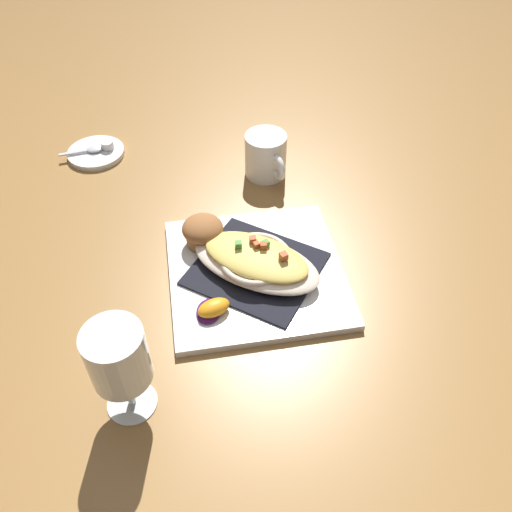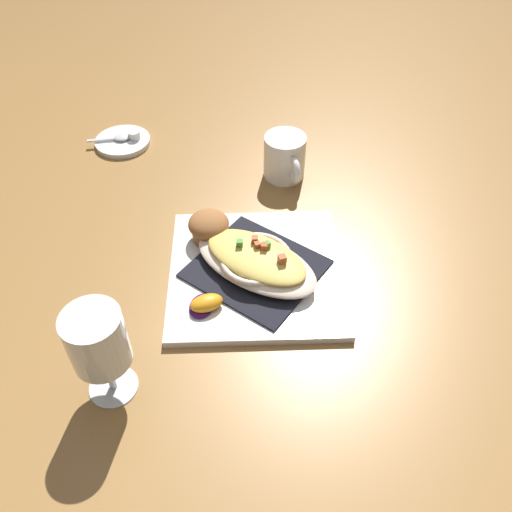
# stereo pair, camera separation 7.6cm
# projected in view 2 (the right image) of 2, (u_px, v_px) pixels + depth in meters

# --- Properties ---
(ground_plane) EXTENTS (2.60, 2.60, 0.00)m
(ground_plane) POSITION_uv_depth(u_px,v_px,m) (256.00, 275.00, 0.84)
(ground_plane) COLOR olive
(square_plate) EXTENTS (0.33, 0.33, 0.01)m
(square_plate) POSITION_uv_depth(u_px,v_px,m) (256.00, 272.00, 0.84)
(square_plate) COLOR white
(square_plate) RESTS_ON ground_plane
(folded_napkin) EXTENTS (0.23, 0.24, 0.00)m
(folded_napkin) POSITION_uv_depth(u_px,v_px,m) (256.00, 268.00, 0.83)
(folded_napkin) COLOR black
(folded_napkin) RESTS_ON square_plate
(gratin_dish) EXTENTS (0.18, 0.23, 0.05)m
(gratin_dish) POSITION_uv_depth(u_px,v_px,m) (256.00, 260.00, 0.82)
(gratin_dish) COLOR #F2DCC3
(gratin_dish) RESTS_ON folded_napkin
(muffin) EXTENTS (0.07, 0.07, 0.05)m
(muffin) POSITION_uv_depth(u_px,v_px,m) (209.00, 227.00, 0.87)
(muffin) COLOR olive
(muffin) RESTS_ON square_plate
(orange_garnish) EXTENTS (0.05, 0.06, 0.02)m
(orange_garnish) POSITION_uv_depth(u_px,v_px,m) (205.00, 304.00, 0.77)
(orange_garnish) COLOR #481556
(orange_garnish) RESTS_ON square_plate
(coffee_mug) EXTENTS (0.10, 0.08, 0.08)m
(coffee_mug) POSITION_uv_depth(u_px,v_px,m) (287.00, 159.00, 1.00)
(coffee_mug) COLOR white
(coffee_mug) RESTS_ON ground_plane
(stemmed_glass) EXTENTS (0.07, 0.07, 0.15)m
(stemmed_glass) POSITION_uv_depth(u_px,v_px,m) (98.00, 344.00, 0.63)
(stemmed_glass) COLOR white
(stemmed_glass) RESTS_ON ground_plane
(creamer_saucer) EXTENTS (0.11, 0.11, 0.01)m
(creamer_saucer) POSITION_uv_depth(u_px,v_px,m) (123.00, 142.00, 1.10)
(creamer_saucer) COLOR white
(creamer_saucer) RESTS_ON ground_plane
(spoon) EXTENTS (0.05, 0.09, 0.01)m
(spoon) POSITION_uv_depth(u_px,v_px,m) (120.00, 138.00, 1.09)
(spoon) COLOR silver
(spoon) RESTS_ON creamer_saucer
(creamer_cup_0) EXTENTS (0.02, 0.02, 0.02)m
(creamer_cup_0) POSITION_uv_depth(u_px,v_px,m) (134.00, 135.00, 1.09)
(creamer_cup_0) COLOR white
(creamer_cup_0) RESTS_ON creamer_saucer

